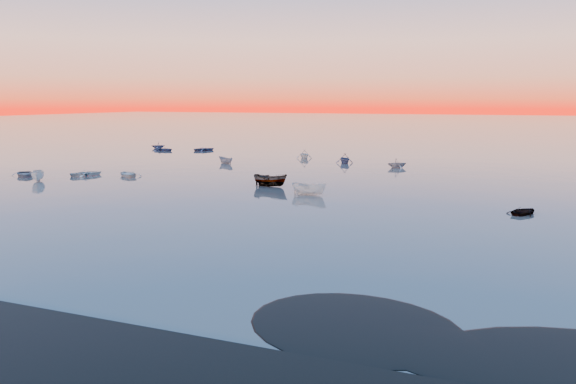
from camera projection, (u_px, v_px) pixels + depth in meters
The scene contains 5 objects.
ground at pixel (427, 149), 121.24m from camera, with size 600.00×600.00×0.00m, color #635852.
mud_lobes at pixel (144, 308), 28.74m from camera, with size 140.00×6.00×0.07m, color black, non-canonical shape.
moored_fleet at pixel (379, 177), 78.19m from camera, with size 124.00×58.00×1.20m, color silver, non-canonical shape.
boat_near_left at pixel (25, 176), 78.52m from camera, with size 4.44×1.85×1.11m, color slate.
boat_near_center at pixel (309, 195), 63.26m from camera, with size 4.11×1.74×1.42m, color silver.
Camera 1 is at (17.05, -23.66, 10.58)m, focal length 35.00 mm.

